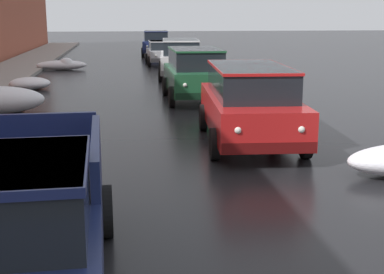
{
  "coord_description": "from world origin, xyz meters",
  "views": [
    {
      "loc": [
        -0.72,
        1.21,
        2.98
      ],
      "look_at": [
        0.46,
        10.2,
        0.89
      ],
      "focal_mm": 49.8,
      "sensor_mm": 36.0,
      "label": 1
    }
  ],
  "objects_px": {
    "suv_red_parked_kerbside_close": "(249,101)",
    "suv_white_parked_far_down_block": "(181,57)",
    "pickup_truck_darkblue_approaching_near_lane": "(9,229)",
    "suv_darkblue_at_far_intersection": "(156,42)",
    "sedan_silver_queued_behind_truck": "(163,52)",
    "suv_green_parked_kerbside_mid": "(195,72)"
  },
  "relations": [
    {
      "from": "suv_green_parked_kerbside_mid",
      "to": "suv_darkblue_at_far_intersection",
      "type": "height_order",
      "value": "same"
    },
    {
      "from": "sedan_silver_queued_behind_truck",
      "to": "suv_red_parked_kerbside_close",
      "type": "bearing_deg",
      "value": -88.73
    },
    {
      "from": "suv_green_parked_kerbside_mid",
      "to": "pickup_truck_darkblue_approaching_near_lane",
      "type": "bearing_deg",
      "value": -105.54
    },
    {
      "from": "suv_red_parked_kerbside_close",
      "to": "suv_green_parked_kerbside_mid",
      "type": "height_order",
      "value": "same"
    },
    {
      "from": "suv_green_parked_kerbside_mid",
      "to": "suv_white_parked_far_down_block",
      "type": "relative_size",
      "value": 0.89
    },
    {
      "from": "pickup_truck_darkblue_approaching_near_lane",
      "to": "sedan_silver_queued_behind_truck",
      "type": "relative_size",
      "value": 1.35
    },
    {
      "from": "suv_green_parked_kerbside_mid",
      "to": "sedan_silver_queued_behind_truck",
      "type": "xyz_separation_m",
      "value": [
        -0.07,
        14.01,
        -0.24
      ]
    },
    {
      "from": "suv_red_parked_kerbside_close",
      "to": "suv_white_parked_far_down_block",
      "type": "xyz_separation_m",
      "value": [
        -0.14,
        13.51,
        -0.0
      ]
    },
    {
      "from": "pickup_truck_darkblue_approaching_near_lane",
      "to": "suv_red_parked_kerbside_close",
      "type": "relative_size",
      "value": 1.1
    },
    {
      "from": "pickup_truck_darkblue_approaching_near_lane",
      "to": "suv_red_parked_kerbside_close",
      "type": "height_order",
      "value": "suv_red_parked_kerbside_close"
    },
    {
      "from": "sedan_silver_queued_behind_truck",
      "to": "suv_white_parked_far_down_block",
      "type": "bearing_deg",
      "value": -87.42
    },
    {
      "from": "suv_red_parked_kerbside_close",
      "to": "sedan_silver_queued_behind_truck",
      "type": "xyz_separation_m",
      "value": [
        -0.45,
        20.55,
        -0.24
      ]
    },
    {
      "from": "pickup_truck_darkblue_approaching_near_lane",
      "to": "sedan_silver_queued_behind_truck",
      "type": "bearing_deg",
      "value": 82.4
    },
    {
      "from": "suv_green_parked_kerbside_mid",
      "to": "sedan_silver_queued_behind_truck",
      "type": "height_order",
      "value": "suv_green_parked_kerbside_mid"
    },
    {
      "from": "pickup_truck_darkblue_approaching_near_lane",
      "to": "sedan_silver_queued_behind_truck",
      "type": "height_order",
      "value": "pickup_truck_darkblue_approaching_near_lane"
    },
    {
      "from": "pickup_truck_darkblue_approaching_near_lane",
      "to": "suv_white_parked_far_down_block",
      "type": "distance_m",
      "value": 20.77
    },
    {
      "from": "suv_red_parked_kerbside_close",
      "to": "suv_white_parked_far_down_block",
      "type": "relative_size",
      "value": 1.01
    },
    {
      "from": "suv_red_parked_kerbside_close",
      "to": "suv_darkblue_at_far_intersection",
      "type": "bearing_deg",
      "value": 90.82
    },
    {
      "from": "suv_green_parked_kerbside_mid",
      "to": "suv_darkblue_at_far_intersection",
      "type": "bearing_deg",
      "value": 90.03
    },
    {
      "from": "suv_white_parked_far_down_block",
      "to": "sedan_silver_queued_behind_truck",
      "type": "bearing_deg",
      "value": 92.58
    },
    {
      "from": "suv_darkblue_at_far_intersection",
      "to": "suv_red_parked_kerbside_close",
      "type": "bearing_deg",
      "value": -89.18
    },
    {
      "from": "suv_white_parked_far_down_block",
      "to": "suv_darkblue_at_far_intersection",
      "type": "distance_m",
      "value": 13.97
    }
  ]
}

